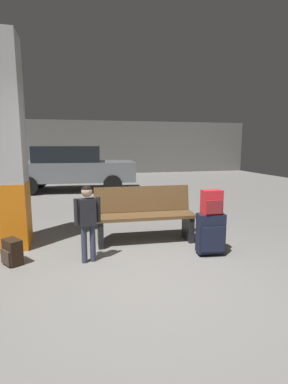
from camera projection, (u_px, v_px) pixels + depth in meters
ground_plane at (111, 211)px, 7.18m from camera, size 18.00×18.00×0.10m
garage_back_wall at (89, 147)px, 15.44m from camera, size 18.00×0.12×2.80m
structural_pillar at (4, 146)px, 4.32m from camera, size 0.57×0.57×3.12m
bench at (144, 215)px, 4.75m from camera, size 1.62×0.60×0.89m
suitcase at (211, 233)px, 4.17m from camera, size 0.40×0.27×0.60m
backpack_bright at (212, 202)px, 4.09m from camera, size 0.29×0.20×0.34m
child at (87, 215)px, 3.87m from camera, size 0.35×0.20×1.05m
backpack_dark_floor at (12, 252)px, 3.86m from camera, size 0.30×0.32×0.34m
parked_car_far at (72, 167)px, 9.91m from camera, size 4.25×2.12×1.51m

